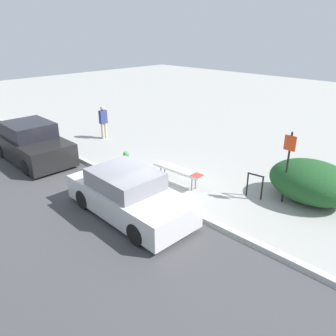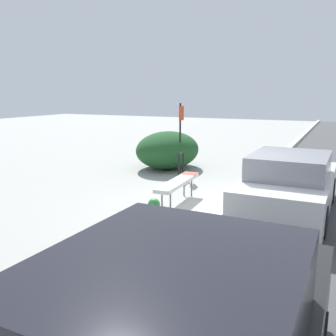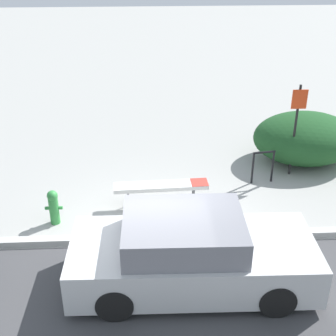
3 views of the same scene
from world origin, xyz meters
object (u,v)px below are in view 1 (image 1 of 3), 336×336
parked_car_far (32,144)px  parked_car_near (129,195)px  bench (178,170)px  bike_rack (255,183)px  fire_hydrant (126,160)px  pedestrian (103,121)px  sign_post (288,161)px

parked_car_far → parked_car_near: bearing=1.4°
bench → bike_rack: size_ratio=2.49×
bike_rack → fire_hydrant: 4.93m
parked_car_near → parked_car_far: 6.22m
fire_hydrant → bike_rack: bearing=17.6°
bench → pedestrian: size_ratio=1.26×
bench → bike_rack: 2.64m
bench → parked_car_far: (-5.83, -2.57, 0.19)m
bench → parked_car_far: size_ratio=0.50×
sign_post → parked_car_far: (-9.08, -3.92, -0.68)m
bike_rack → sign_post: size_ratio=0.36×
sign_post → fire_hydrant: 5.88m
parked_car_far → pedestrian: bearing=95.9°
pedestrian → fire_hydrant: bearing=-112.5°
fire_hydrant → pedestrian: bearing=156.3°
bike_rack → fire_hydrant: (-4.70, -1.49, -0.09)m
pedestrian → parked_car_far: size_ratio=0.40×
bike_rack → parked_car_far: parked_car_far is taller
bench → fire_hydrant: (-2.24, -0.51, -0.10)m
pedestrian → sign_post: bearing=-88.0°
fire_hydrant → bench: bearing=12.9°
fire_hydrant → parked_car_far: 4.14m
bench → fire_hydrant: 2.30m
bike_rack → parked_car_near: (-2.07, -3.49, 0.12)m
bench → sign_post: sign_post is taller
pedestrian → bench: bearing=-99.9°
sign_post → parked_car_far: size_ratio=0.56×
bike_rack → sign_post: bearing=25.2°
parked_car_near → fire_hydrant: bearing=143.9°
sign_post → parked_car_far: 9.91m
fire_hydrant → parked_car_near: parked_car_near is taller
fire_hydrant → sign_post: bearing=18.8°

